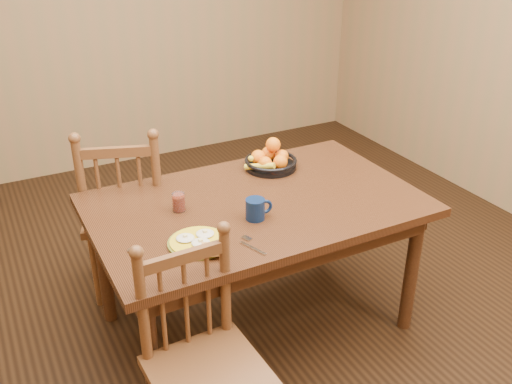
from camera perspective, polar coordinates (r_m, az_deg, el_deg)
name	(u,v)px	position (r m, az deg, el deg)	size (l,w,h in m)	color
room	(256,82)	(2.58, 0.00, 10.98)	(4.52, 5.02, 2.72)	black
dining_table	(256,216)	(2.84, 0.00, -2.43)	(1.60, 1.00, 0.75)	black
chair_far	(127,214)	(3.28, -12.80, -2.18)	(0.59, 0.57, 1.03)	#4D2E17
chair_near	(203,363)	(2.32, -5.29, -16.65)	(0.44, 0.42, 0.94)	#4D2E17
breakfast_plate	(199,242)	(2.46, -5.71, -5.00)	(0.26, 0.30, 0.04)	#59601E
fork	(251,245)	(2.44, -0.51, -5.29)	(0.06, 0.18, 0.00)	silver
spoon	(134,253)	(2.44, -12.08, -5.99)	(0.05, 0.16, 0.01)	silver
coffee_mug	(256,209)	(2.62, 0.01, -1.68)	(0.13, 0.09, 0.10)	#0A1939
juice_glass	(179,203)	(2.72, -7.73, -1.06)	(0.06, 0.06, 0.09)	silver
fruit_bowl	(270,160)	(3.13, 1.46, 3.21)	(0.29, 0.29, 0.17)	black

